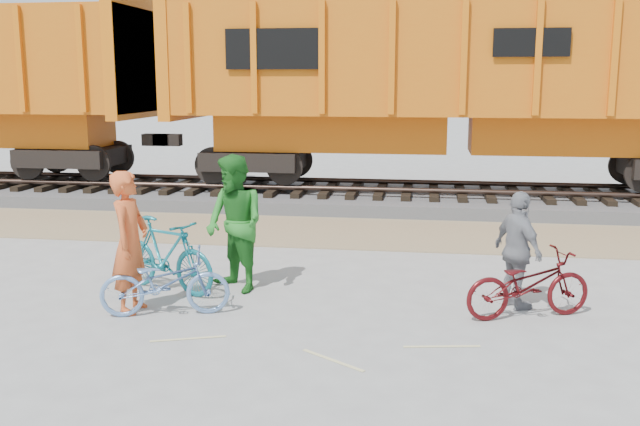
# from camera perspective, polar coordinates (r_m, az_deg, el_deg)

# --- Properties ---
(ground) EXTENTS (120.00, 120.00, 0.00)m
(ground) POSITION_cam_1_polar(r_m,az_deg,el_deg) (9.26, -2.94, -8.65)
(ground) COLOR #9E9E99
(ground) RESTS_ON ground
(gravel_strip) EXTENTS (120.00, 3.00, 0.02)m
(gravel_strip) POSITION_cam_1_polar(r_m,az_deg,el_deg) (14.50, 1.39, -1.53)
(gravel_strip) COLOR tan
(gravel_strip) RESTS_ON ground
(ballast_bed) EXTENTS (120.00, 4.00, 0.30)m
(ballast_bed) POSITION_cam_1_polar(r_m,az_deg,el_deg) (17.89, 2.81, 1.23)
(ballast_bed) COLOR slate
(ballast_bed) RESTS_ON ground
(track) EXTENTS (120.00, 2.60, 0.24)m
(track) POSITION_cam_1_polar(r_m,az_deg,el_deg) (17.84, 2.82, 2.26)
(track) COLOR black
(track) RESTS_ON ballast_bed
(hopper_car_center) EXTENTS (14.00, 3.13, 4.65)m
(hopper_car_center) POSITION_cam_1_polar(r_m,az_deg,el_deg) (17.58, 11.13, 10.24)
(hopper_car_center) COLOR black
(hopper_car_center) RESTS_ON track
(bicycle_blue) EXTENTS (1.78, 1.03, 0.88)m
(bicycle_blue) POSITION_cam_1_polar(r_m,az_deg,el_deg) (9.58, -12.30, -5.46)
(bicycle_blue) COLOR #6488BC
(bicycle_blue) RESTS_ON ground
(bicycle_teal) EXTENTS (1.88, 1.22, 1.10)m
(bicycle_teal) POSITION_cam_1_polar(r_m,az_deg,el_deg) (10.62, -12.28, -3.28)
(bicycle_teal) COLOR #126A77
(bicycle_teal) RESTS_ON ground
(bicycle_maroon) EXTENTS (1.81, 1.17, 0.90)m
(bicycle_maroon) POSITION_cam_1_polar(r_m,az_deg,el_deg) (9.65, 16.32, -5.49)
(bicycle_maroon) COLOR #4A0C0F
(bicycle_maroon) RESTS_ON ground
(person_solo) EXTENTS (0.45, 0.69, 1.89)m
(person_solo) POSITION_cam_1_polar(r_m,az_deg,el_deg) (9.74, -14.96, -2.25)
(person_solo) COLOR #D35525
(person_solo) RESTS_ON ground
(person_man) EXTENTS (1.23, 1.20, 2.00)m
(person_man) POSITION_cam_1_polar(r_m,az_deg,el_deg) (10.40, -6.83, -0.85)
(person_man) COLOR #217422
(person_man) RESTS_ON ground
(person_woman) EXTENTS (0.80, 1.01, 1.60)m
(person_woman) POSITION_cam_1_polar(r_m,az_deg,el_deg) (9.93, 15.56, -2.90)
(person_woman) COLOR gray
(person_woman) RESTS_ON ground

